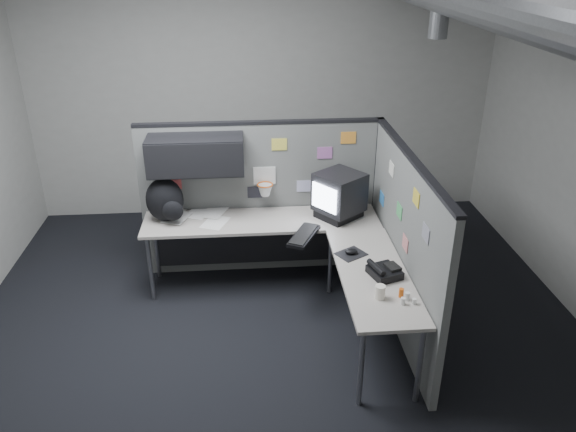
{
  "coord_description": "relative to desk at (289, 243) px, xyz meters",
  "views": [
    {
      "loc": [
        -0.24,
        -3.95,
        3.16
      ],
      "look_at": [
        0.11,
        0.35,
        1.07
      ],
      "focal_mm": 35.0,
      "sensor_mm": 36.0,
      "label": 1
    }
  ],
  "objects": [
    {
      "name": "room",
      "position": [
        0.41,
        -0.7,
        1.48
      ],
      "size": [
        5.62,
        5.62,
        3.22
      ],
      "color": "black",
      "rests_on": "ground"
    },
    {
      "name": "partition_back",
      "position": [
        -0.4,
        0.53,
        0.38
      ],
      "size": [
        2.44,
        0.42,
        1.63
      ],
      "color": "slate",
      "rests_on": "ground"
    },
    {
      "name": "partition_right",
      "position": [
        0.95,
        -0.49,
        0.21
      ],
      "size": [
        0.07,
        2.23,
        1.63
      ],
      "color": "slate",
      "rests_on": "ground"
    },
    {
      "name": "desk",
      "position": [
        0.0,
        0.0,
        0.0
      ],
      "size": [
        2.31,
        2.11,
        0.73
      ],
      "color": "#AAA399",
      "rests_on": "ground"
    },
    {
      "name": "monitor",
      "position": [
        0.52,
        0.28,
        0.35
      ],
      "size": [
        0.56,
        0.56,
        0.45
      ],
      "rotation": [
        0.0,
        0.0,
        -0.13
      ],
      "color": "black",
      "rests_on": "desk"
    },
    {
      "name": "keyboard",
      "position": [
        0.13,
        -0.12,
        0.14
      ],
      "size": [
        0.36,
        0.5,
        0.04
      ],
      "rotation": [
        0.0,
        0.0,
        0.33
      ],
      "color": "black",
      "rests_on": "desk"
    },
    {
      "name": "mouse",
      "position": [
        0.51,
        -0.47,
        0.13
      ],
      "size": [
        0.3,
        0.29,
        0.05
      ],
      "rotation": [
        0.0,
        0.0,
        -0.24
      ],
      "color": "black",
      "rests_on": "desk"
    },
    {
      "name": "phone",
      "position": [
        0.71,
        -0.84,
        0.16
      ],
      "size": [
        0.29,
        0.3,
        0.11
      ],
      "rotation": [
        0.0,
        0.0,
        0.16
      ],
      "color": "black",
      "rests_on": "desk"
    },
    {
      "name": "bottles",
      "position": [
        0.79,
        -1.2,
        0.15
      ],
      "size": [
        0.13,
        0.14,
        0.07
      ],
      "rotation": [
        0.0,
        0.0,
        0.17
      ],
      "color": "silver",
      "rests_on": "desk"
    },
    {
      "name": "cup",
      "position": [
        0.6,
        -1.15,
        0.17
      ],
      "size": [
        0.1,
        0.1,
        0.11
      ],
      "primitive_type": "cylinder",
      "rotation": [
        0.0,
        0.0,
        0.23
      ],
      "color": "white",
      "rests_on": "desk"
    },
    {
      "name": "papers",
      "position": [
        -0.94,
        0.44,
        0.13
      ],
      "size": [
        0.79,
        0.72,
        0.02
      ],
      "rotation": [
        0.0,
        0.0,
        -0.38
      ],
      "color": "white",
      "rests_on": "desk"
    },
    {
      "name": "backpack",
      "position": [
        -1.16,
        0.32,
        0.33
      ],
      "size": [
        0.41,
        0.37,
        0.44
      ],
      "rotation": [
        0.0,
        0.0,
        0.25
      ],
      "color": "black",
      "rests_on": "desk"
    }
  ]
}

